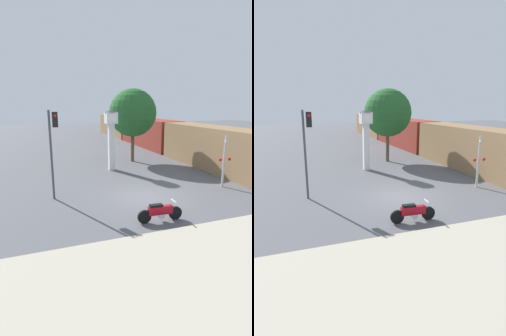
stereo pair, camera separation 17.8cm
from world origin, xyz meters
TOP-DOWN VIEW (x-y plane):
  - ground_plane at (0.00, 0.00)m, footprint 120.00×120.00m
  - sidewalk_strip at (0.00, -7.20)m, footprint 36.00×6.00m
  - motorcycle at (-0.76, -3.20)m, footprint 2.13×0.46m
  - clock_tower at (-0.00, 6.84)m, footprint 1.04×1.04m
  - freight_train at (8.10, 17.34)m, footprint 2.80×37.99m
  - traffic_light at (-4.85, 1.44)m, footprint 0.50×0.35m
  - railroad_crossing_signal at (5.37, 0.08)m, footprint 0.90×0.82m
  - street_tree at (2.76, 9.29)m, footprint 4.24×4.24m

SIDE VIEW (x-z plane):
  - ground_plane at x=0.00m, z-range 0.00..0.00m
  - sidewalk_strip at x=0.00m, z-range 0.00..0.10m
  - motorcycle at x=-0.76m, z-range -0.02..0.92m
  - freight_train at x=8.10m, z-range 0.00..3.40m
  - railroad_crossing_signal at x=5.37m, z-range 0.16..3.42m
  - clock_tower at x=0.00m, z-range 0.75..5.52m
  - traffic_light at x=-4.85m, z-range 0.88..5.74m
  - street_tree at x=2.76m, z-range 1.14..7.67m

